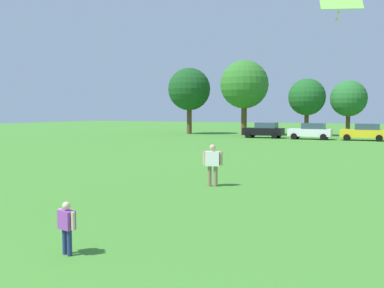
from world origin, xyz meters
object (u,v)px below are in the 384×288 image
(tree_left, at_px, (244,85))
(adult_bystander, at_px, (213,161))
(tree_center, at_px, (307,97))
(parked_car_yellow_2, at_px, (364,132))
(tree_right, at_px, (349,99))
(parked_car_white_1, at_px, (311,131))
(tree_far_left, at_px, (189,89))
(parked_car_black_0, at_px, (264,130))
(child_kite_flyer, at_px, (67,223))

(tree_left, bearing_deg, adult_bystander, -73.91)
(adult_bystander, relative_size, tree_center, 0.24)
(adult_bystander, height_order, tree_left, tree_left)
(parked_car_yellow_2, bearing_deg, tree_left, -17.22)
(tree_right, bearing_deg, tree_center, -170.26)
(adult_bystander, bearing_deg, parked_car_white_1, 79.83)
(tree_far_left, bearing_deg, tree_center, 6.48)
(tree_far_left, bearing_deg, tree_right, 7.26)
(adult_bystander, xyz_separation_m, tree_right, (1.68, 37.23, 3.40))
(parked_car_white_1, distance_m, parked_car_yellow_2, 5.13)
(parked_car_black_0, distance_m, tree_far_left, 12.80)
(child_kite_flyer, bearing_deg, tree_far_left, 126.55)
(child_kite_flyer, height_order, parked_car_yellow_2, parked_car_yellow_2)
(tree_right, bearing_deg, child_kite_flyer, -91.69)
(tree_left, bearing_deg, tree_right, 12.61)
(parked_car_black_0, xyz_separation_m, parked_car_white_1, (5.04, -0.40, 0.00))
(parked_car_white_1, relative_size, tree_center, 0.64)
(tree_far_left, height_order, tree_left, tree_left)
(tree_left, height_order, tree_right, tree_left)
(adult_bystander, xyz_separation_m, parked_car_white_1, (-1.31, 30.11, -0.09))
(adult_bystander, relative_size, tree_right, 0.25)
(adult_bystander, xyz_separation_m, tree_left, (-9.98, 34.62, 5.15))
(tree_left, bearing_deg, child_kite_flyer, -76.52)
(parked_car_yellow_2, height_order, tree_far_left, tree_far_left)
(child_kite_flyer, bearing_deg, tree_center, 108.33)
(tree_far_left, xyz_separation_m, tree_right, (19.08, 2.43, -1.36))
(child_kite_flyer, relative_size, tree_left, 0.12)
(adult_bystander, distance_m, tree_center, 36.73)
(adult_bystander, relative_size, parked_car_white_1, 0.37)
(adult_bystander, height_order, parked_car_white_1, parked_car_white_1)
(parked_car_black_0, bearing_deg, tree_right, -140.07)
(parked_car_white_1, height_order, tree_right, tree_right)
(adult_bystander, relative_size, parked_car_black_0, 0.37)
(child_kite_flyer, relative_size, parked_car_white_1, 0.25)
(parked_car_black_0, distance_m, parked_car_white_1, 5.06)
(parked_car_white_1, xyz_separation_m, tree_right, (2.99, 7.12, 3.49))
(parked_car_black_0, bearing_deg, parked_car_white_1, 175.52)
(tree_center, bearing_deg, tree_far_left, -173.52)
(adult_bystander, bearing_deg, tree_far_left, 103.91)
(child_kite_flyer, distance_m, tree_far_left, 47.01)
(child_kite_flyer, height_order, parked_car_white_1, parked_car_white_1)
(tree_center, bearing_deg, parked_car_white_1, -76.16)
(tree_center, bearing_deg, parked_car_yellow_2, -42.40)
(parked_car_yellow_2, relative_size, tree_center, 0.64)
(child_kite_flyer, height_order, adult_bystander, adult_bystander)
(parked_car_yellow_2, height_order, tree_left, tree_left)
(parked_car_yellow_2, relative_size, tree_left, 0.48)
(tree_far_left, distance_m, tree_right, 19.28)
(tree_right, bearing_deg, tree_left, -167.39)
(parked_car_black_0, bearing_deg, tree_center, -120.37)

